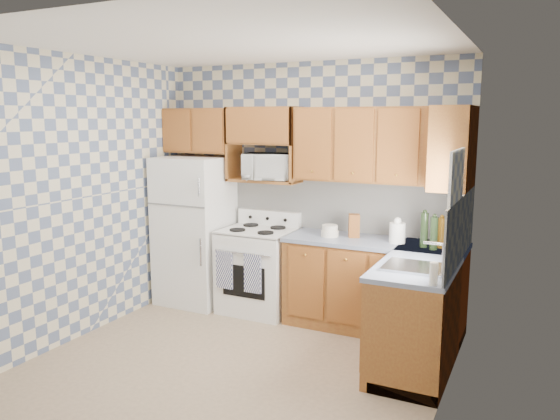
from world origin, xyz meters
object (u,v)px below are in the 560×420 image
object	(u,v)px
refrigerator	(195,230)
stove_body	(258,271)
microwave	(268,167)
electric_kettle	(397,233)

from	to	relation	value
refrigerator	stove_body	xyz separation A→B (m)	(0.80, 0.03, -0.39)
refrigerator	microwave	world-z (taller)	microwave
refrigerator	microwave	xyz separation A→B (m)	(0.86, 0.16, 0.75)
refrigerator	electric_kettle	distance (m)	2.33
stove_body	electric_kettle	xyz separation A→B (m)	(1.52, 0.01, 0.57)
refrigerator	stove_body	distance (m)	0.89
electric_kettle	microwave	bearing A→B (deg)	175.13
stove_body	electric_kettle	distance (m)	1.62
stove_body	electric_kettle	world-z (taller)	electric_kettle
stove_body	microwave	xyz separation A→B (m)	(0.06, 0.14, 1.14)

